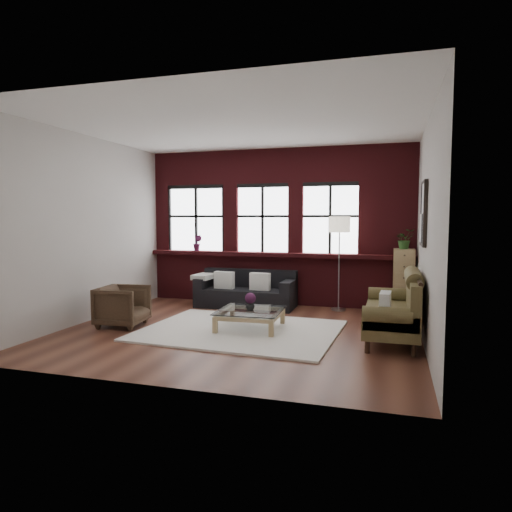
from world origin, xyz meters
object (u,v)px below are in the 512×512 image
(drawer_chest, at_px, (403,282))
(vintage_settee, at_px, (391,305))
(vase, at_px, (250,305))
(dark_sofa, at_px, (246,290))
(coffee_table, at_px, (250,320))
(floor_lamp, at_px, (339,260))
(armchair, at_px, (123,306))

(drawer_chest, bearing_deg, vintage_settee, -96.59)
(vase, bearing_deg, drawer_chest, 39.21)
(dark_sofa, height_order, coffee_table, dark_sofa)
(vase, relative_size, drawer_chest, 0.13)
(vintage_settee, relative_size, coffee_table, 1.91)
(vintage_settee, bearing_deg, vase, -177.90)
(dark_sofa, relative_size, coffee_table, 1.96)
(floor_lamp, bearing_deg, drawer_chest, -3.20)
(armchair, relative_size, vase, 4.83)
(vase, bearing_deg, coffee_table, 0.00)
(armchair, height_order, coffee_table, armchair)
(dark_sofa, relative_size, vintage_settee, 1.03)
(vintage_settee, bearing_deg, coffee_table, -177.90)
(dark_sofa, relative_size, floor_lamp, 1.00)
(coffee_table, xyz_separation_m, floor_lamp, (1.17, 2.00, 0.82))
(dark_sofa, bearing_deg, vase, -69.93)
(floor_lamp, bearing_deg, vase, -120.45)
(vintage_settee, distance_m, vase, 2.16)
(armchair, bearing_deg, vase, -86.65)
(drawer_chest, bearing_deg, armchair, -153.07)
(vintage_settee, height_order, vase, vintage_settee)
(vintage_settee, xyz_separation_m, drawer_chest, (0.21, 1.85, 0.10))
(vintage_settee, bearing_deg, armchair, -174.35)
(dark_sofa, height_order, floor_lamp, floor_lamp)
(dark_sofa, bearing_deg, coffee_table, -69.93)
(armchair, distance_m, coffee_table, 2.14)
(dark_sofa, distance_m, coffee_table, 1.90)
(floor_lamp, bearing_deg, dark_sofa, -173.20)
(dark_sofa, xyz_separation_m, vintage_settee, (2.80, -1.70, 0.15))
(dark_sofa, distance_m, vase, 1.89)
(vintage_settee, distance_m, coffee_table, 2.18)
(vase, bearing_deg, dark_sofa, 110.07)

